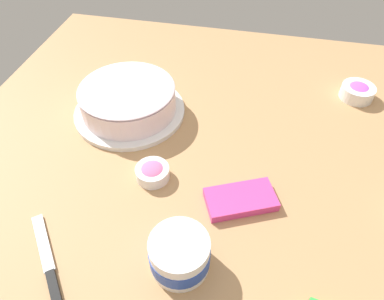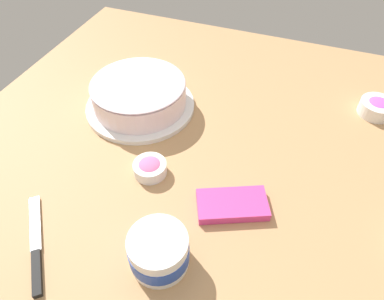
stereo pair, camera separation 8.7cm
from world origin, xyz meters
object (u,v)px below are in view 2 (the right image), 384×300
Objects in this scene: frosting_tub at (159,251)px; sprinkle_bowl_rainbow at (377,107)px; spreading_knife at (36,251)px; frosted_cake at (139,95)px; candy_box_upper at (232,205)px; sprinkle_bowl_pink at (149,169)px.

frosting_tub is 0.75m from sprinkle_bowl_rainbow.
frosting_tub reaches higher than spreading_knife.
sprinkle_bowl_rainbow is (0.64, 0.21, -0.02)m from frosted_cake.
frosting_tub is at bearing -121.91° from sprinkle_bowl_rainbow.
frosted_cake is at bearing 120.55° from candy_box_upper.
sprinkle_bowl_rainbow is (0.39, 0.63, -0.02)m from frosting_tub.
frosting_tub is (0.25, -0.42, -0.00)m from frosted_cake.
frosted_cake reaches higher than sprinkle_bowl_pink.
frosted_cake is 3.22× the size of sprinkle_bowl_rainbow.
sprinkle_bowl_rainbow is 0.55m from candy_box_upper.
frosted_cake is 0.43m from candy_box_upper.
frosting_tub is 0.76× the size of candy_box_upper.
frosted_cake is at bearing -161.60° from sprinkle_bowl_rainbow.
candy_box_upper is at bearing -35.20° from frosted_cake.
sprinkle_bowl_pink is 0.22m from candy_box_upper.
frosting_tub is at bearing -59.61° from sprinkle_bowl_pink.
spreading_knife is at bearing -163.65° from frosting_tub.
frosting_tub is 0.20m from candy_box_upper.
sprinkle_bowl_rainbow is at bearing 33.01° from candy_box_upper.
frosting_tub reaches higher than candy_box_upper.
frosting_tub is 1.21× the size of sprinkle_bowl_rainbow.
candy_box_upper is at bearing -122.73° from sprinkle_bowl_rainbow.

